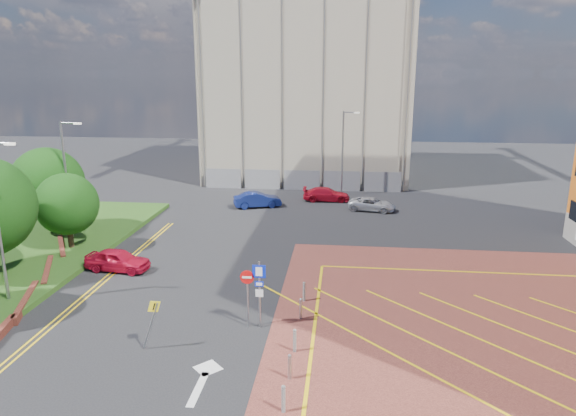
% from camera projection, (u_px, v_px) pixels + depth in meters
% --- Properties ---
extents(ground, '(140.00, 140.00, 0.00)m').
position_uv_depth(ground, '(245.00, 337.00, 22.70)').
color(ground, black).
rests_on(ground, ground).
extents(retaining_wall, '(6.06, 20.33, 0.40)m').
position_uv_depth(retaining_wall, '(22.00, 301.00, 25.82)').
color(retaining_wall, brown).
rests_on(retaining_wall, ground).
extents(tree_c, '(4.00, 4.00, 4.90)m').
position_uv_depth(tree_c, '(67.00, 204.00, 32.94)').
color(tree_c, '#3D2B1C').
rests_on(tree_c, grass_bed).
extents(tree_d, '(5.00, 5.00, 6.08)m').
position_uv_depth(tree_d, '(48.00, 183.00, 35.97)').
color(tree_d, '#3D2B1C').
rests_on(tree_d, grass_bed).
extents(lamp_left_far, '(1.53, 0.16, 8.00)m').
position_uv_depth(lamp_left_far, '(67.00, 175.00, 34.59)').
color(lamp_left_far, '#9EA0A8').
rests_on(lamp_left_far, grass_bed).
extents(lamp_back, '(1.53, 0.16, 8.00)m').
position_uv_depth(lamp_back, '(343.00, 150.00, 48.10)').
color(lamp_back, '#9EA0A8').
rests_on(lamp_back, ground).
extents(sign_cluster, '(1.17, 0.12, 3.20)m').
position_uv_depth(sign_cluster, '(255.00, 288.00, 23.13)').
color(sign_cluster, '#9EA0A8').
rests_on(sign_cluster, ground).
extents(warning_sign, '(0.84, 0.43, 2.24)m').
position_uv_depth(warning_sign, '(152.00, 319.00, 21.32)').
color(warning_sign, '#9EA0A8').
rests_on(warning_sign, ground).
extents(bollard_row, '(0.14, 11.14, 0.90)m').
position_uv_depth(bollard_row, '(293.00, 350.00, 20.74)').
color(bollard_row, '#9EA0A8').
rests_on(bollard_row, forecourt).
extents(construction_building, '(21.20, 19.20, 22.00)m').
position_uv_depth(construction_building, '(310.00, 77.00, 58.39)').
color(construction_building, '#B7A995').
rests_on(construction_building, ground).
extents(construction_fence, '(21.60, 0.06, 2.00)m').
position_uv_depth(construction_fence, '(312.00, 180.00, 51.20)').
color(construction_fence, gray).
rests_on(construction_fence, ground).
extents(car_red_left, '(3.96, 1.94, 1.30)m').
position_uv_depth(car_red_left, '(118.00, 260.00, 30.28)').
color(car_red_left, red).
rests_on(car_red_left, ground).
extents(car_blue_back, '(4.34, 2.69, 1.35)m').
position_uv_depth(car_blue_back, '(257.00, 200.00, 44.71)').
color(car_blue_back, navy).
rests_on(car_blue_back, ground).
extents(car_red_back, '(4.32, 1.88, 1.24)m').
position_uv_depth(car_red_back, '(326.00, 194.00, 46.96)').
color(car_red_back, red).
rests_on(car_red_back, ground).
extents(car_silver_back, '(4.27, 2.60, 1.11)m').
position_uv_depth(car_silver_back, '(372.00, 204.00, 43.63)').
color(car_silver_back, silver).
rests_on(car_silver_back, ground).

